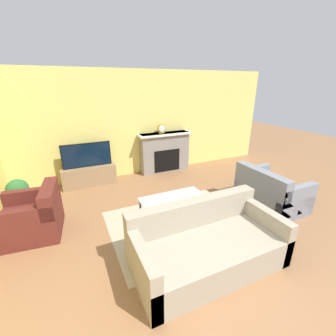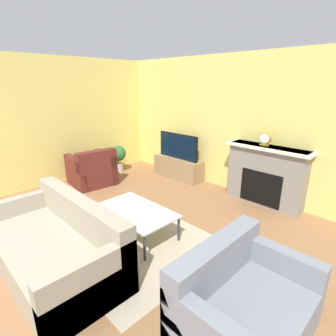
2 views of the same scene
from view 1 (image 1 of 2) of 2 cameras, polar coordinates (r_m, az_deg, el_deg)
name	(u,v)px [view 1 (image 1 of 2)]	position (r m, az deg, el deg)	size (l,w,h in m)	color
ground_plane	(248,324)	(2.98, 19.70, -33.17)	(20.00, 20.00, 0.00)	#936642
wall_back	(126,125)	(5.98, -10.66, 10.66)	(8.57, 0.06, 2.70)	#EADB72
area_rug	(179,224)	(4.15, 2.88, -13.92)	(2.40, 1.91, 0.00)	#B7A88E
fireplace	(165,151)	(6.30, -0.82, 4.26)	(1.49, 0.38, 1.09)	gray
tv_stand	(89,176)	(5.83, -19.33, -1.83)	(1.25, 0.38, 0.48)	#997A56
tv	(87,155)	(5.65, -19.95, 3.11)	(1.11, 0.06, 0.58)	black
couch_sectional	(206,246)	(3.28, 9.72, -18.84)	(2.03, 0.99, 0.82)	#9E937F
couch_loveseat	(270,193)	(4.99, 24.42, -5.74)	(0.88, 1.23, 0.82)	gray
armchair_by_window	(33,218)	(4.35, -30.99, -10.82)	(0.96, 0.94, 0.82)	#5B231E
coffee_table	(175,201)	(4.09, 1.81, -8.46)	(1.20, 0.71, 0.39)	#333338
potted_plant	(18,192)	(5.15, -33.80, -5.02)	(0.39, 0.39, 0.67)	beige
mantel_clock	(162,129)	(6.12, -1.65, 10.00)	(0.22, 0.07, 0.25)	#B79338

